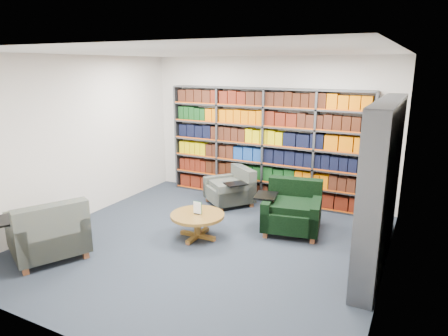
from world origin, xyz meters
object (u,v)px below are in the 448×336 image
at_px(chair_teal_front, 49,235).
at_px(coffee_table, 197,219).
at_px(chair_teal_left, 233,190).
at_px(chair_green_right, 293,211).

relative_size(chair_teal_front, coffee_table, 1.52).
relative_size(chair_teal_left, coffee_table, 1.31).
distance_m(chair_green_right, chair_teal_front, 3.69).
distance_m(chair_teal_left, coffee_table, 1.69).
xyz_separation_m(chair_teal_left, chair_green_right, (1.42, -0.69, 0.04)).
height_order(chair_teal_front, coffee_table, chair_teal_front).
height_order(chair_teal_left, chair_green_right, chair_green_right).
height_order(chair_green_right, chair_teal_front, chair_teal_front).
xyz_separation_m(chair_teal_left, coffee_table, (0.21, -1.68, 0.03)).
height_order(chair_green_right, coffee_table, chair_green_right).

